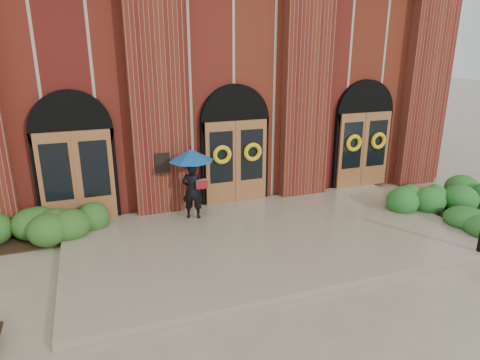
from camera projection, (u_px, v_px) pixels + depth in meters
name	position (u px, v px, depth m)	size (l,w,h in m)	color
ground	(272.00, 242.00, 10.83)	(90.00, 90.00, 0.00)	gray
landing	(269.00, 237.00, 10.94)	(10.00, 5.30, 0.15)	gray
church_building	(188.00, 76.00, 17.62)	(16.20, 12.53, 7.00)	#602414
man_with_umbrella	(192.00, 171.00, 11.56)	(1.60, 1.60, 1.96)	black
hedge_wall_left	(34.00, 226.00, 10.88)	(2.95, 1.18, 0.76)	#29551C
hedge_wall_right	(436.00, 196.00, 12.98)	(2.92, 1.17, 0.75)	#215E21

